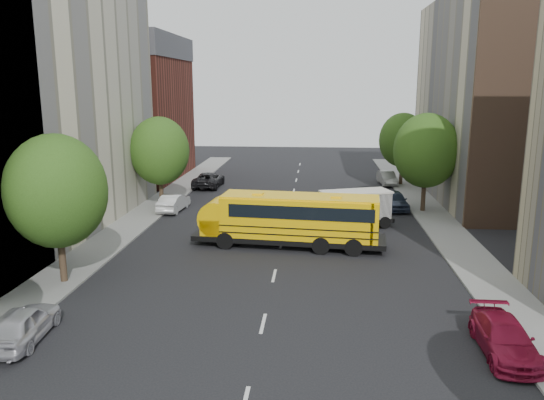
# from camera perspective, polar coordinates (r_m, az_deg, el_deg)

# --- Properties ---
(ground) EXTENTS (120.00, 120.00, 0.00)m
(ground) POSITION_cam_1_polar(r_m,az_deg,el_deg) (31.28, 0.53, -6.87)
(ground) COLOR black
(ground) RESTS_ON ground
(sidewalk_left) EXTENTS (3.00, 80.00, 0.12)m
(sidewalk_left) POSITION_cam_1_polar(r_m,az_deg,el_deg) (38.47, -16.25, -3.60)
(sidewalk_left) COLOR slate
(sidewalk_left) RESTS_ON ground
(sidewalk_right) EXTENTS (3.00, 80.00, 0.12)m
(sidewalk_right) POSITION_cam_1_polar(r_m,az_deg,el_deg) (37.12, 19.20, -4.38)
(sidewalk_right) COLOR slate
(sidewalk_right) RESTS_ON ground
(lane_markings) EXTENTS (0.15, 64.00, 0.01)m
(lane_markings) POSITION_cam_1_polar(r_m,az_deg,el_deg) (40.83, 1.60, -2.27)
(lane_markings) COLOR silver
(lane_markings) RESTS_ON ground
(building_left_cream) EXTENTS (10.00, 26.00, 20.00)m
(building_left_cream) POSITION_cam_1_polar(r_m,az_deg,el_deg) (40.83, -25.29, 10.76)
(building_left_cream) COLOR beige
(building_left_cream) RESTS_ON ground
(building_left_redbrick) EXTENTS (10.00, 15.00, 13.00)m
(building_left_redbrick) POSITION_cam_1_polar(r_m,az_deg,el_deg) (61.04, -14.64, 8.35)
(building_left_redbrick) COLOR maroon
(building_left_redbrick) RESTS_ON ground
(building_right_far) EXTENTS (10.00, 22.00, 18.00)m
(building_right_far) POSITION_cam_1_polar(r_m,az_deg,el_deg) (51.93, 22.93, 9.94)
(building_right_far) COLOR beige
(building_right_far) RESTS_ON ground
(street_tree_1) EXTENTS (5.12, 5.12, 7.90)m
(street_tree_1) POSITION_cam_1_polar(r_m,az_deg,el_deg) (29.18, -22.17, 0.88)
(street_tree_1) COLOR #38281C
(street_tree_1) RESTS_ON ground
(street_tree_2) EXTENTS (4.99, 4.99, 7.71)m
(street_tree_2) POSITION_cam_1_polar(r_m,az_deg,el_deg) (45.76, -12.01, 5.19)
(street_tree_2) COLOR #38281C
(street_tree_2) RESTS_ON ground
(street_tree_4) EXTENTS (5.25, 5.25, 8.10)m
(street_tree_4) POSITION_cam_1_polar(r_m,az_deg,el_deg) (44.64, 16.25, 5.12)
(street_tree_4) COLOR #38281C
(street_tree_4) RESTS_ON ground
(street_tree_5) EXTENTS (4.86, 4.86, 7.51)m
(street_tree_5) POSITION_cam_1_polar(r_m,az_deg,el_deg) (56.43, 13.89, 6.27)
(street_tree_5) COLOR #38281C
(street_tree_5) RESTS_ON ground
(school_bus) EXTENTS (12.58, 4.02, 3.49)m
(school_bus) POSITION_cam_1_polar(r_m,az_deg,el_deg) (34.03, 1.63, -1.87)
(school_bus) COLOR black
(school_bus) RESTS_ON ground
(safari_truck) EXTENTS (6.67, 4.21, 2.70)m
(safari_truck) POSITION_cam_1_polar(r_m,az_deg,el_deg) (39.16, 8.38, -0.89)
(safari_truck) COLOR black
(safari_truck) RESTS_ON ground
(parked_car_0) EXTENTS (2.11, 4.50, 1.49)m
(parked_car_0) POSITION_cam_1_polar(r_m,az_deg,el_deg) (24.35, -25.26, -11.97)
(parked_car_0) COLOR #B4B3BA
(parked_car_0) RESTS_ON ground
(parked_car_1) EXTENTS (1.86, 4.50, 1.45)m
(parked_car_1) POSITION_cam_1_polar(r_m,az_deg,el_deg) (44.68, -10.54, -0.26)
(parked_car_1) COLOR silver
(parked_car_1) RESTS_ON ground
(parked_car_2) EXTENTS (2.65, 5.56, 1.53)m
(parked_car_2) POSITION_cam_1_polar(r_m,az_deg,el_deg) (54.70, -6.83, 2.19)
(parked_car_2) COLOR black
(parked_car_2) RESTS_ON ground
(parked_car_3) EXTENTS (1.94, 4.64, 1.34)m
(parked_car_3) POSITION_cam_1_polar(r_m,az_deg,el_deg) (23.04, 23.72, -13.43)
(parked_car_3) COLOR maroon
(parked_car_3) RESTS_ON ground
(parked_car_4) EXTENTS (2.24, 4.69, 1.55)m
(parked_car_4) POSITION_cam_1_polar(r_m,az_deg,el_deg) (45.72, 13.04, -0.02)
(parked_car_4) COLOR #2F3A52
(parked_car_4) RESTS_ON ground
(parked_car_5) EXTENTS (1.90, 4.36, 1.39)m
(parked_car_5) POSITION_cam_1_polar(r_m,az_deg,el_deg) (56.90, 12.27, 2.32)
(parked_car_5) COLOR gray
(parked_car_5) RESTS_ON ground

